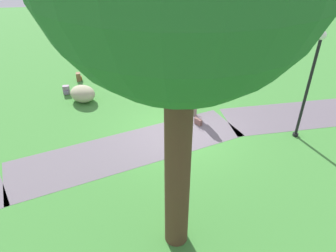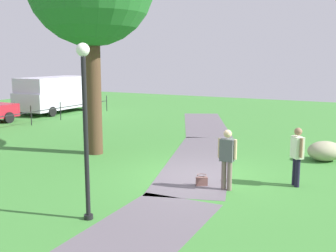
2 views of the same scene
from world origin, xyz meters
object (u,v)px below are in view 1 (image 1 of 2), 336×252
object	(u,v)px
handbag_on_grass	(198,121)
spare_backpack_on_lawn	(79,77)
man_near_boulder	(160,80)
lawn_boulder	(83,94)
backpack_by_boulder	(66,90)
lamp_post	(311,76)
frisbee_on_grass	(87,88)
woman_with_handbag	(195,94)

from	to	relation	value
handbag_on_grass	spare_backpack_on_lawn	size ratio (longest dim) A/B	0.94
man_near_boulder	handbag_on_grass	size ratio (longest dim) A/B	4.34
lawn_boulder	backpack_by_boulder	distance (m)	1.15
handbag_on_grass	backpack_by_boulder	size ratio (longest dim) A/B	0.94
backpack_by_boulder	spare_backpack_on_lawn	bearing A→B (deg)	-105.82
lamp_post	spare_backpack_on_lawn	world-z (taller)	lamp_post
lawn_boulder	handbag_on_grass	distance (m)	5.24
backpack_by_boulder	lawn_boulder	bearing A→B (deg)	135.98
handbag_on_grass	spare_backpack_on_lawn	world-z (taller)	spare_backpack_on_lawn
lawn_boulder	frisbee_on_grass	distance (m)	1.33
lamp_post	frisbee_on_grass	size ratio (longest dim) A/B	14.67
backpack_by_boulder	man_near_boulder	bearing A→B (deg)	164.69
lawn_boulder	spare_backpack_on_lawn	size ratio (longest dim) A/B	3.84
lamp_post	handbag_on_grass	size ratio (longest dim) A/B	10.08
lawn_boulder	woman_with_handbag	distance (m)	4.96
man_near_boulder	handbag_on_grass	xyz separation A→B (m)	(-1.19, 2.30, -0.80)
lamp_post	handbag_on_grass	xyz separation A→B (m)	(3.32, -1.26, -2.18)
frisbee_on_grass	spare_backpack_on_lawn	bearing A→B (deg)	-64.97
woman_with_handbag	frisbee_on_grass	bearing A→B (deg)	-35.51
lawn_boulder	woman_with_handbag	world-z (taller)	woman_with_handbag
woman_with_handbag	spare_backpack_on_lawn	bearing A→B (deg)	-40.07
spare_backpack_on_lawn	frisbee_on_grass	size ratio (longest dim) A/B	1.55
woman_with_handbag	man_near_boulder	distance (m)	1.98
man_near_boulder	frisbee_on_grass	distance (m)	3.79
backpack_by_boulder	frisbee_on_grass	bearing A→B (deg)	-149.45
woman_with_handbag	handbag_on_grass	size ratio (longest dim) A/B	4.34
spare_backpack_on_lawn	frisbee_on_grass	distance (m)	1.06
lamp_post	lawn_boulder	size ratio (longest dim) A/B	2.47
lawn_boulder	man_near_boulder	bearing A→B (deg)	174.07
woman_with_handbag	man_near_boulder	bearing A→B (deg)	-52.54
backpack_by_boulder	frisbee_on_grass	size ratio (longest dim) A/B	1.55
lawn_boulder	backpack_by_boulder	world-z (taller)	lawn_boulder
woman_with_handbag	handbag_on_grass	world-z (taller)	woman_with_handbag
handbag_on_grass	woman_with_handbag	bearing A→B (deg)	-91.26
lamp_post	backpack_by_boulder	size ratio (longest dim) A/B	9.47
lamp_post	lawn_boulder	bearing A→B (deg)	-26.46
man_near_boulder	lamp_post	bearing A→B (deg)	141.76
backpack_by_boulder	spare_backpack_on_lawn	size ratio (longest dim) A/B	1.00
lamp_post	man_near_boulder	bearing A→B (deg)	-38.24
handbag_on_grass	frisbee_on_grass	xyz separation A→B (m)	(4.48, -3.93, -0.13)
lawn_boulder	spare_backpack_on_lawn	xyz separation A→B (m)	(0.41, -2.24, -0.15)
lawn_boulder	woman_with_handbag	xyz separation A→B (m)	(-4.53, 1.92, 0.60)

